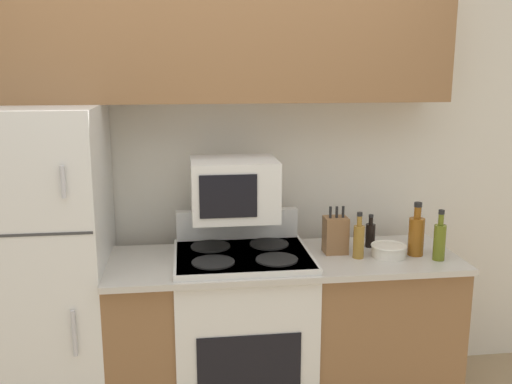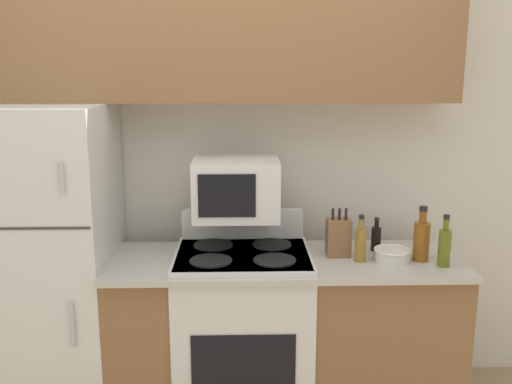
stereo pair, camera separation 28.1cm
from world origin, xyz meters
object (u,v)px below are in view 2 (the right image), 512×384
Objects in this scene: bowl at (392,254)px; bottle_soy_sauce at (376,238)px; refrigerator at (50,265)px; microwave at (236,188)px; bottle_vinegar at (361,243)px; stove at (243,332)px; bottle_whiskey at (421,239)px; knife_block at (338,237)px; bottle_olive_oil at (445,246)px.

bottle_soy_sauce is at bearing 104.02° from bowl.
bottle_soy_sauce is at bearing 1.00° from refrigerator.
bottle_vinegar is at bearing -14.25° from microwave.
stove is 3.83× the size of bottle_whiskey.
knife_block is 1.40× the size of bottle_soy_sauce.
bottle_soy_sauce is 0.21m from bottle_vinegar.
bottle_olive_oil is at bearing -20.06° from knife_block.
bottle_soy_sauce is at bearing 18.99° from knife_block.
stove is at bearing -175.91° from knife_block.
refrigerator reaches higher than microwave.
bottle_olive_oil is at bearing -8.30° from stove.
microwave reaches higher than bottle_whiskey.
bottle_whiskey is at bearing -4.01° from refrigerator.
refrigerator is at bearing -178.98° from microwave.
bowl is (0.26, -0.10, -0.06)m from knife_block.
refrigerator is 1.72m from bottle_soy_sauce.
bowl is (1.76, -0.14, 0.09)m from refrigerator.
microwave is 1.72× the size of knife_block.
bottle_whiskey reaches higher than bowl.
microwave is at bearing 168.59° from bowl.
refrigerator is at bearing 174.97° from bottle_vinegar.
microwave is 0.97m from bottle_whiskey.
refrigerator reaches higher than knife_block.
stove is at bearing 176.52° from bottle_whiskey.
bottle_soy_sauce reaches higher than bowl.
bottle_whiskey is at bearing -40.83° from bottle_soy_sauce.
refrigerator reaches higher than stove.
refrigerator is 1.76m from bowl.
bottle_olive_oil is (0.23, -0.08, 0.07)m from bowl.
microwave reaches higher than bottle_soy_sauce.
microwave reaches higher than stove.
microwave is 1.56× the size of bottle_whiskey.
stove is at bearing 171.70° from bottle_olive_oil.
stove is 5.79× the size of bowl.
bottle_whiskey is at bearing 1.30° from bottle_vinegar.
refrigerator is 6.56× the size of knife_block.
bowl is 1.03× the size of bottle_soy_sauce.
bottle_vinegar is at bearing -5.03° from refrigerator.
bottle_whiskey is at bearing 133.94° from bottle_olive_oil.
bottle_whiskey is 1.08× the size of bottle_olive_oil.
microwave is (0.97, 0.02, 0.40)m from refrigerator.
bottle_vinegar is (-0.16, 0.00, 0.06)m from bowl.
stove is (1.01, -0.08, -0.36)m from refrigerator.
bowl is at bearing -0.06° from bottle_vinegar.
bottle_soy_sauce is (0.74, 0.01, -0.28)m from microwave.
refrigerator is 6.91× the size of bottle_vinegar.
stove is 0.78m from bottle_vinegar.
microwave is 2.42× the size of bottle_soy_sauce.
stove is at bearing -171.25° from bottle_soy_sauce.
bottle_vinegar is at bearing -5.96° from stove.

